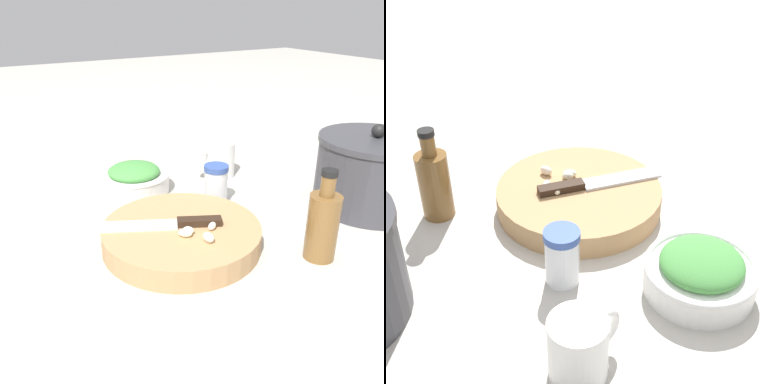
# 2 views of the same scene
# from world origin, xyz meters

# --- Properties ---
(ground_plane) EXTENTS (5.00, 5.00, 0.00)m
(ground_plane) POSITION_xyz_m (0.00, 0.00, 0.00)
(ground_plane) COLOR #B2ADA3
(cutting_board) EXTENTS (0.29, 0.29, 0.04)m
(cutting_board) POSITION_xyz_m (0.09, -0.09, 0.02)
(cutting_board) COLOR tan
(cutting_board) RESTS_ON ground_plane
(chef_knife) EXTENTS (0.12, 0.21, 0.01)m
(chef_knife) POSITION_xyz_m (0.08, -0.11, 0.05)
(chef_knife) COLOR black
(chef_knife) RESTS_ON cutting_board
(garlic_cloves) EXTENTS (0.08, 0.08, 0.02)m
(garlic_cloves) POSITION_xyz_m (0.14, -0.08, 0.05)
(garlic_cloves) COLOR silver
(garlic_cloves) RESTS_ON cutting_board
(herb_bowl) EXTENTS (0.16, 0.16, 0.07)m
(herb_bowl) POSITION_xyz_m (-0.18, -0.07, 0.03)
(herb_bowl) COLOR silver
(herb_bowl) RESTS_ON ground_plane
(spice_jar) EXTENTS (0.05, 0.05, 0.09)m
(spice_jar) POSITION_xyz_m (-0.02, 0.06, 0.05)
(spice_jar) COLOR silver
(spice_jar) RESTS_ON ground_plane
(coffee_mug) EXTENTS (0.07, 0.11, 0.09)m
(coffee_mug) POSITION_xyz_m (-0.15, 0.16, 0.04)
(coffee_mug) COLOR silver
(coffee_mug) RESTS_ON ground_plane
(oil_bottle) EXTENTS (0.05, 0.05, 0.16)m
(oil_bottle) POSITION_xyz_m (0.25, 0.09, 0.07)
(oil_bottle) COLOR brown
(oil_bottle) RESTS_ON ground_plane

